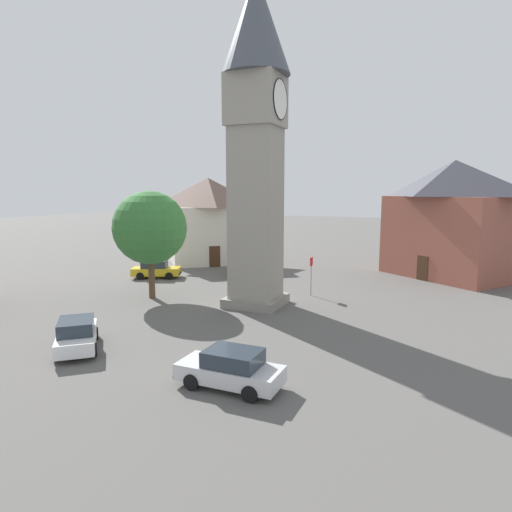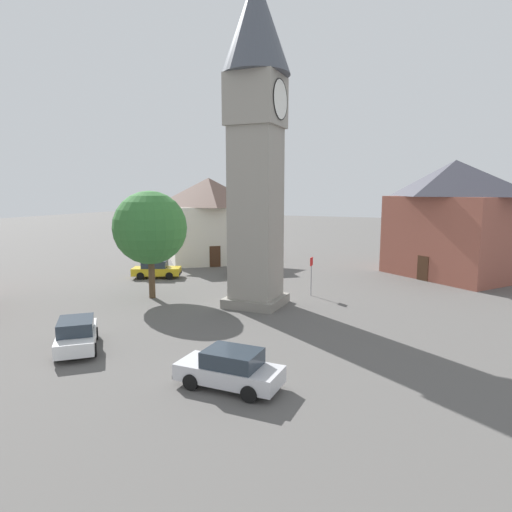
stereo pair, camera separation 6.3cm
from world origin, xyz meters
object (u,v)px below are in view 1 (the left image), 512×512
(clock_tower, at_px, (256,116))
(building_shop_left, at_px, (452,218))
(building_corner_back, at_px, (209,219))
(car_blue_kerb, at_px, (77,334))
(tree, at_px, (150,228))
(car_red_corner, at_px, (231,369))
(pedestrian, at_px, (233,271))
(car_silver_kerb, at_px, (241,268))
(car_white_side, at_px, (156,269))
(road_sign, at_px, (311,270))

(clock_tower, distance_m, building_shop_left, 20.93)
(building_shop_left, xyz_separation_m, building_corner_back, (-1.22, 23.50, -0.66))
(car_blue_kerb, height_order, building_shop_left, building_shop_left)
(building_shop_left, bearing_deg, car_blue_kerb, 148.38)
(tree, bearing_deg, building_corner_back, 14.54)
(car_red_corner, bearing_deg, pedestrian, 25.82)
(car_red_corner, xyz_separation_m, building_corner_back, (26.37, 15.60, 3.77))
(clock_tower, xyz_separation_m, car_silver_kerb, (8.71, 5.19, -11.44))
(car_blue_kerb, xyz_separation_m, tree, (9.98, 2.96, 4.23))
(car_blue_kerb, distance_m, building_corner_back, 26.79)
(car_white_side, height_order, road_sign, road_sign)
(pedestrian, bearing_deg, car_white_side, 96.04)
(car_red_corner, distance_m, building_shop_left, 29.04)
(clock_tower, xyz_separation_m, car_white_side, (5.05, 11.65, -11.44))
(clock_tower, height_order, car_white_side, clock_tower)
(car_silver_kerb, distance_m, car_white_side, 7.42)
(clock_tower, distance_m, car_silver_kerb, 15.29)
(clock_tower, xyz_separation_m, building_corner_back, (14.51, 11.62, -7.68))
(car_blue_kerb, distance_m, road_sign, 16.77)
(car_blue_kerb, bearing_deg, building_corner_back, 15.31)
(clock_tower, bearing_deg, car_blue_kerb, 157.37)
(car_red_corner, relative_size, car_white_side, 0.93)
(car_blue_kerb, xyz_separation_m, building_corner_back, (25.58, 7.00, 3.77))
(car_blue_kerb, relative_size, car_white_side, 0.95)
(clock_tower, height_order, car_silver_kerb, clock_tower)
(clock_tower, xyz_separation_m, tree, (-1.09, 7.57, -7.21))
(clock_tower, height_order, car_red_corner, clock_tower)
(car_silver_kerb, relative_size, car_red_corner, 1.07)
(car_white_side, distance_m, road_sign, 14.36)
(car_silver_kerb, bearing_deg, pedestrian, -167.69)
(car_white_side, height_order, building_shop_left, building_shop_left)
(road_sign, bearing_deg, building_corner_back, 53.62)
(car_white_side, relative_size, pedestrian, 2.63)
(tree, relative_size, road_sign, 2.70)
(pedestrian, height_order, building_shop_left, building_shop_left)
(building_shop_left, distance_m, building_corner_back, 23.54)
(pedestrian, xyz_separation_m, tree, (-6.89, 3.01, 3.98))
(car_white_side, bearing_deg, car_silver_kerb, -60.46)
(clock_tower, height_order, tree, clock_tower)
(car_blue_kerb, xyz_separation_m, car_red_corner, (-0.79, -8.60, 0.00))
(clock_tower, relative_size, pedestrian, 12.35)
(car_blue_kerb, relative_size, building_shop_left, 0.33)
(car_silver_kerb, bearing_deg, tree, 166.38)
(tree, xyz_separation_m, building_corner_back, (15.60, 4.05, -0.46))
(car_red_corner, relative_size, building_shop_left, 0.33)
(road_sign, bearing_deg, car_white_side, 85.88)
(car_blue_kerb, distance_m, building_shop_left, 31.78)
(tree, bearing_deg, building_shop_left, -49.15)
(clock_tower, height_order, pedestrian, clock_tower)
(pedestrian, bearing_deg, tree, 156.40)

